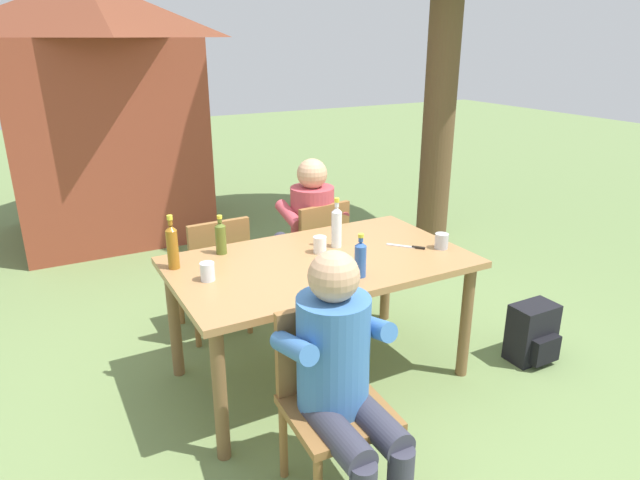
% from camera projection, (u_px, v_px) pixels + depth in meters
% --- Properties ---
extents(ground_plane, '(24.00, 24.00, 0.00)m').
position_uv_depth(ground_plane, '(320.00, 373.00, 3.54)').
color(ground_plane, '#6B844C').
extents(dining_table, '(1.72, 1.01, 0.78)m').
position_uv_depth(dining_table, '(320.00, 273.00, 3.31)').
color(dining_table, '#A37547').
rests_on(dining_table, ground_plane).
extents(chair_near_left, '(0.46, 0.46, 0.87)m').
position_uv_depth(chair_near_left, '(330.00, 392.00, 2.54)').
color(chair_near_left, olive).
rests_on(chair_near_left, ground_plane).
extents(chair_far_right, '(0.48, 0.48, 0.87)m').
position_uv_depth(chair_far_right, '(315.00, 250.00, 4.22)').
color(chair_far_right, olive).
rests_on(chair_far_right, ground_plane).
extents(chair_far_left, '(0.45, 0.45, 0.87)m').
position_uv_depth(chair_far_left, '(215.00, 270.00, 3.87)').
color(chair_far_left, olive).
rests_on(chair_far_left, ground_plane).
extents(person_in_white_shirt, '(0.47, 0.62, 1.18)m').
position_uv_depth(person_in_white_shirt, '(342.00, 372.00, 2.39)').
color(person_in_white_shirt, '#3D70B2').
rests_on(person_in_white_shirt, ground_plane).
extents(person_in_plaid_shirt, '(0.47, 0.62, 1.18)m').
position_uv_depth(person_in_plaid_shirt, '(308.00, 225.00, 4.24)').
color(person_in_plaid_shirt, '#B7424C').
rests_on(person_in_plaid_shirt, ground_plane).
extents(bottle_olive, '(0.06, 0.06, 0.24)m').
position_uv_depth(bottle_olive, '(221.00, 237.00, 3.33)').
color(bottle_olive, '#566623').
rests_on(bottle_olive, dining_table).
extents(bottle_clear, '(0.06, 0.06, 0.31)m').
position_uv_depth(bottle_clear, '(337.00, 226.00, 3.43)').
color(bottle_clear, white).
rests_on(bottle_clear, dining_table).
extents(bottle_blue, '(0.06, 0.06, 0.24)m').
position_uv_depth(bottle_blue, '(360.00, 258.00, 3.01)').
color(bottle_blue, '#2D56A3').
rests_on(bottle_blue, dining_table).
extents(bottle_amber, '(0.06, 0.06, 0.31)m').
position_uv_depth(bottle_amber, '(172.00, 246.00, 3.11)').
color(bottle_amber, '#996019').
rests_on(bottle_amber, dining_table).
extents(cup_white, '(0.08, 0.08, 0.10)m').
position_uv_depth(cup_white, '(320.00, 245.00, 3.36)').
color(cup_white, white).
rests_on(cup_white, dining_table).
extents(cup_glass, '(0.08, 0.08, 0.10)m').
position_uv_depth(cup_glass, '(207.00, 272.00, 2.98)').
color(cup_glass, silver).
rests_on(cup_glass, dining_table).
extents(cup_steel, '(0.08, 0.08, 0.09)m').
position_uv_depth(cup_steel, '(442.00, 241.00, 3.43)').
color(cup_steel, '#B2B7BC').
rests_on(cup_steel, dining_table).
extents(table_knife, '(0.17, 0.20, 0.01)m').
position_uv_depth(table_knife, '(409.00, 247.00, 3.46)').
color(table_knife, silver).
rests_on(table_knife, dining_table).
extents(backpack_by_near_side, '(0.30, 0.25, 0.39)m').
position_uv_depth(backpack_by_near_side, '(533.00, 334.00, 3.64)').
color(backpack_by_near_side, black).
rests_on(backpack_by_near_side, ground_plane).
extents(brick_kiosk, '(2.05, 1.85, 2.54)m').
position_uv_depth(brick_kiosk, '(100.00, 106.00, 5.69)').
color(brick_kiosk, brown).
rests_on(brick_kiosk, ground_plane).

